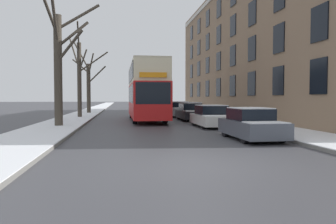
{
  "coord_description": "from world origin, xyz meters",
  "views": [
    {
      "loc": [
        -2.21,
        -8.4,
        1.79
      ],
      "look_at": [
        0.8,
        12.2,
        0.91
      ],
      "focal_mm": 35.0,
      "sensor_mm": 36.0,
      "label": 1
    }
  ],
  "objects_px": {
    "pedestrian_left_sidewalk": "(59,109)",
    "parked_car_2": "(190,112)",
    "parked_car_0": "(251,125)",
    "parked_car_4": "(170,109)",
    "bare_tree_left_0": "(59,63)",
    "parked_car_1": "(212,117)",
    "double_decker_bus": "(146,89)",
    "bare_tree_left_2": "(88,84)",
    "parked_car_3": "(179,110)",
    "bare_tree_left_1": "(80,76)"
  },
  "relations": [
    {
      "from": "pedestrian_left_sidewalk",
      "to": "parked_car_2",
      "type": "bearing_deg",
      "value": 58.35
    },
    {
      "from": "parked_car_0",
      "to": "parked_car_4",
      "type": "distance_m",
      "value": 23.11
    },
    {
      "from": "bare_tree_left_0",
      "to": "pedestrian_left_sidewalk",
      "type": "distance_m",
      "value": 5.19
    },
    {
      "from": "bare_tree_left_0",
      "to": "parked_car_0",
      "type": "relative_size",
      "value": 1.9
    },
    {
      "from": "parked_car_0",
      "to": "parked_car_2",
      "type": "bearing_deg",
      "value": 90.0
    },
    {
      "from": "parked_car_2",
      "to": "parked_car_1",
      "type": "bearing_deg",
      "value": -90.0
    },
    {
      "from": "double_decker_bus",
      "to": "parked_car_0",
      "type": "relative_size",
      "value": 2.9
    },
    {
      "from": "parked_car_0",
      "to": "bare_tree_left_2",
      "type": "bearing_deg",
      "value": 110.64
    },
    {
      "from": "bare_tree_left_0",
      "to": "parked_car_4",
      "type": "bearing_deg",
      "value": 60.67
    },
    {
      "from": "parked_car_1",
      "to": "parked_car_3",
      "type": "bearing_deg",
      "value": 90.0
    },
    {
      "from": "parked_car_2",
      "to": "parked_car_4",
      "type": "bearing_deg",
      "value": 90.0
    },
    {
      "from": "pedestrian_left_sidewalk",
      "to": "bare_tree_left_1",
      "type": "bearing_deg",
      "value": 130.23
    },
    {
      "from": "parked_car_2",
      "to": "pedestrian_left_sidewalk",
      "type": "bearing_deg",
      "value": -171.72
    },
    {
      "from": "bare_tree_left_2",
      "to": "double_decker_bus",
      "type": "distance_m",
      "value": 12.89
    },
    {
      "from": "double_decker_bus",
      "to": "pedestrian_left_sidewalk",
      "type": "bearing_deg",
      "value": -163.63
    },
    {
      "from": "parked_car_0",
      "to": "parked_car_1",
      "type": "distance_m",
      "value": 6.21
    },
    {
      "from": "bare_tree_left_2",
      "to": "pedestrian_left_sidewalk",
      "type": "distance_m",
      "value": 13.69
    },
    {
      "from": "double_decker_bus",
      "to": "parked_car_2",
      "type": "relative_size",
      "value": 2.71
    },
    {
      "from": "bare_tree_left_1",
      "to": "parked_car_2",
      "type": "bearing_deg",
      "value": -22.09
    },
    {
      "from": "double_decker_bus",
      "to": "parked_car_4",
      "type": "bearing_deg",
      "value": 70.82
    },
    {
      "from": "bare_tree_left_1",
      "to": "parked_car_3",
      "type": "height_order",
      "value": "bare_tree_left_1"
    },
    {
      "from": "bare_tree_left_1",
      "to": "parked_car_2",
      "type": "height_order",
      "value": "bare_tree_left_1"
    },
    {
      "from": "bare_tree_left_0",
      "to": "bare_tree_left_2",
      "type": "bearing_deg",
      "value": 89.99
    },
    {
      "from": "parked_car_2",
      "to": "parked_car_4",
      "type": "relative_size",
      "value": 1.06
    },
    {
      "from": "parked_car_3",
      "to": "pedestrian_left_sidewalk",
      "type": "xyz_separation_m",
      "value": [
        -10.02,
        -6.56,
        0.32
      ]
    },
    {
      "from": "double_decker_bus",
      "to": "parked_car_3",
      "type": "distance_m",
      "value": 6.16
    },
    {
      "from": "bare_tree_left_1",
      "to": "pedestrian_left_sidewalk",
      "type": "bearing_deg",
      "value": -99.84
    },
    {
      "from": "parked_car_4",
      "to": "parked_car_1",
      "type": "bearing_deg",
      "value": -90.0
    },
    {
      "from": "bare_tree_left_2",
      "to": "pedestrian_left_sidewalk",
      "type": "bearing_deg",
      "value": -93.5
    },
    {
      "from": "pedestrian_left_sidewalk",
      "to": "parked_car_1",
      "type": "bearing_deg",
      "value": 24.74
    },
    {
      "from": "parked_car_4",
      "to": "pedestrian_left_sidewalk",
      "type": "relative_size",
      "value": 2.21
    },
    {
      "from": "bare_tree_left_2",
      "to": "parked_car_1",
      "type": "bearing_deg",
      "value": -63.2
    },
    {
      "from": "parked_car_0",
      "to": "pedestrian_left_sidewalk",
      "type": "xyz_separation_m",
      "value": [
        -10.02,
        10.95,
        0.36
      ]
    },
    {
      "from": "bare_tree_left_2",
      "to": "parked_car_0",
      "type": "relative_size",
      "value": 2.03
    },
    {
      "from": "double_decker_bus",
      "to": "parked_car_1",
      "type": "relative_size",
      "value": 2.72
    },
    {
      "from": "bare_tree_left_1",
      "to": "parked_car_4",
      "type": "relative_size",
      "value": 1.97
    },
    {
      "from": "bare_tree_left_2",
      "to": "parked_car_4",
      "type": "relative_size",
      "value": 2.01
    },
    {
      "from": "bare_tree_left_1",
      "to": "parked_car_3",
      "type": "xyz_separation_m",
      "value": [
        9.12,
        1.4,
        -3.09
      ]
    },
    {
      "from": "parked_car_0",
      "to": "parked_car_4",
      "type": "height_order",
      "value": "parked_car_0"
    },
    {
      "from": "bare_tree_left_0",
      "to": "parked_car_3",
      "type": "relative_size",
      "value": 1.94
    },
    {
      "from": "bare_tree_left_2",
      "to": "bare_tree_left_0",
      "type": "bearing_deg",
      "value": -90.01
    },
    {
      "from": "double_decker_bus",
      "to": "parked_car_2",
      "type": "xyz_separation_m",
      "value": [
        3.57,
        -0.44,
        -1.86
      ]
    },
    {
      "from": "bare_tree_left_2",
      "to": "parked_car_3",
      "type": "xyz_separation_m",
      "value": [
        9.2,
        -6.9,
        -2.71
      ]
    },
    {
      "from": "bare_tree_left_1",
      "to": "parked_car_1",
      "type": "height_order",
      "value": "bare_tree_left_1"
    },
    {
      "from": "parked_car_1",
      "to": "bare_tree_left_0",
      "type": "bearing_deg",
      "value": 176.76
    },
    {
      "from": "parked_car_4",
      "to": "double_decker_bus",
      "type": "bearing_deg",
      "value": -109.18
    },
    {
      "from": "bare_tree_left_2",
      "to": "parked_car_2",
      "type": "distance_m",
      "value": 15.36
    },
    {
      "from": "bare_tree_left_1",
      "to": "parked_car_0",
      "type": "bearing_deg",
      "value": -60.48
    },
    {
      "from": "bare_tree_left_2",
      "to": "parked_car_2",
      "type": "relative_size",
      "value": 1.89
    },
    {
      "from": "parked_car_1",
      "to": "pedestrian_left_sidewalk",
      "type": "relative_size",
      "value": 2.33
    }
  ]
}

